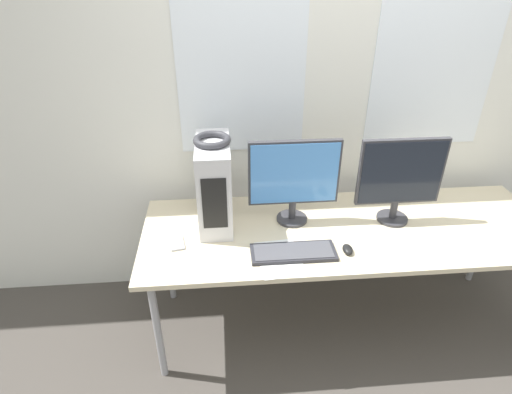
% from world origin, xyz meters
% --- Properties ---
extents(ground_plane, '(14.00, 14.00, 0.00)m').
position_xyz_m(ground_plane, '(0.00, 0.00, 0.00)').
color(ground_plane, '#47423D').
extents(wall_back, '(8.00, 0.07, 2.70)m').
position_xyz_m(wall_back, '(0.00, 0.90, 1.35)').
color(wall_back, silver).
rests_on(wall_back, ground_plane).
extents(desk, '(2.26, 0.77, 0.72)m').
position_xyz_m(desk, '(0.00, 0.38, 0.68)').
color(desk, beige).
rests_on(desk, ground_plane).
extents(pc_tower, '(0.18, 0.41, 0.48)m').
position_xyz_m(pc_tower, '(-0.72, 0.51, 0.96)').
color(pc_tower, silver).
rests_on(pc_tower, desk).
extents(headphones, '(0.19, 0.19, 0.03)m').
position_xyz_m(headphones, '(-0.72, 0.51, 1.22)').
color(headphones, '#333338').
rests_on(headphones, pc_tower).
extents(monitor_main, '(0.49, 0.17, 0.49)m').
position_xyz_m(monitor_main, '(-0.30, 0.49, 1.00)').
color(monitor_main, '#333338').
rests_on(monitor_main, desk).
extents(monitor_right_near, '(0.47, 0.17, 0.50)m').
position_xyz_m(monitor_right_near, '(0.27, 0.44, 1.00)').
color(monitor_right_near, '#333338').
rests_on(monitor_right_near, desk).
extents(keyboard, '(0.43, 0.16, 0.02)m').
position_xyz_m(keyboard, '(-0.34, 0.18, 0.73)').
color(keyboard, '#28282D').
rests_on(keyboard, desk).
extents(mouse, '(0.05, 0.08, 0.03)m').
position_xyz_m(mouse, '(-0.06, 0.17, 0.74)').
color(mouse, black).
rests_on(mouse, desk).
extents(cell_phone, '(0.09, 0.14, 0.01)m').
position_xyz_m(cell_phone, '(-0.93, 0.32, 0.73)').
color(cell_phone, '#99999E').
rests_on(cell_phone, desk).
extents(paper_sheet_left, '(0.23, 0.31, 0.00)m').
position_xyz_m(paper_sheet_left, '(-0.41, 0.15, 0.72)').
color(paper_sheet_left, white).
rests_on(paper_sheet_left, desk).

